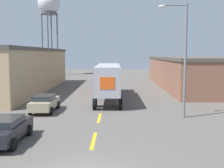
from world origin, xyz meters
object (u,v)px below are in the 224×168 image
at_px(parked_car_left_near, 6,129).
at_px(water_tower, 49,5).
at_px(parked_car_left_far, 45,103).
at_px(street_lamp, 182,53).
at_px(semi_truck, 109,78).

relative_size(parked_car_left_near, water_tower, 0.23).
xyz_separation_m(parked_car_left_far, street_lamp, (11.32, -2.10, 4.25)).
distance_m(semi_truck, water_tower, 40.71).
bearing_deg(water_tower, semi_truck, -67.39).
distance_m(parked_car_left_far, parked_car_left_near, 8.57).
height_order(parked_car_left_near, water_tower, water_tower).
relative_size(semi_truck, water_tower, 0.74).
relative_size(parked_car_left_far, water_tower, 0.23).
relative_size(parked_car_left_far, parked_car_left_near, 1.00).
bearing_deg(semi_truck, parked_car_left_near, -109.49).
xyz_separation_m(parked_car_left_near, water_tower, (-9.33, 50.95, 15.43)).
bearing_deg(semi_truck, parked_car_left_far, -127.85).
distance_m(water_tower, street_lamp, 50.29).
bearing_deg(street_lamp, water_tower, 114.90).
distance_m(parked_car_left_far, street_lamp, 12.27).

